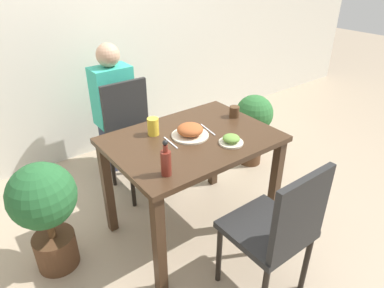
{
  "coord_description": "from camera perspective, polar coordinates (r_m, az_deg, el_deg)",
  "views": [
    {
      "loc": [
        -1.18,
        -1.57,
        1.81
      ],
      "look_at": [
        0.0,
        0.0,
        0.71
      ],
      "focal_mm": 32.0,
      "sensor_mm": 36.0,
      "label": 1
    }
  ],
  "objects": [
    {
      "name": "chair_near",
      "position": [
        1.94,
        14.2,
        -13.4
      ],
      "size": [
        0.42,
        0.42,
        0.92
      ],
      "rotation": [
        0.0,
        0.0,
        3.14
      ],
      "color": "black",
      "rests_on": "ground_plane"
    },
    {
      "name": "ground_plane",
      "position": [
        2.67,
        0.0,
        -13.46
      ],
      "size": [
        16.0,
        16.0,
        0.0
      ],
      "primitive_type": "plane",
      "color": "tan"
    },
    {
      "name": "juice_glass",
      "position": [
        2.25,
        -6.5,
        2.92
      ],
      "size": [
        0.08,
        0.08,
        0.12
      ],
      "color": "gold",
      "rests_on": "dining_table"
    },
    {
      "name": "fork_utensil",
      "position": [
        2.16,
        -3.59,
        0.23
      ],
      "size": [
        0.02,
        0.17,
        0.0
      ],
      "rotation": [
        0.0,
        0.0,
        1.49
      ],
      "color": "silver",
      "rests_on": "dining_table"
    },
    {
      "name": "person_figure",
      "position": [
        3.18,
        -12.82,
        5.67
      ],
      "size": [
        0.34,
        0.22,
        1.17
      ],
      "color": "#2D3347",
      "rests_on": "ground_plane"
    },
    {
      "name": "chair_far",
      "position": [
        2.87,
        -9.69,
        2.13
      ],
      "size": [
        0.42,
        0.42,
        0.92
      ],
      "color": "black",
      "rests_on": "ground_plane"
    },
    {
      "name": "food_plate",
      "position": [
        2.22,
        -0.36,
        2.18
      ],
      "size": [
        0.24,
        0.24,
        0.09
      ],
      "color": "beige",
      "rests_on": "dining_table"
    },
    {
      "name": "wall_back",
      "position": [
        3.37,
        -17.04,
        19.33
      ],
      "size": [
        8.0,
        0.05,
        2.6
      ],
      "color": "beige",
      "rests_on": "ground_plane"
    },
    {
      "name": "potted_plant_right",
      "position": [
        3.24,
        10.21,
        3.74
      ],
      "size": [
        0.35,
        0.35,
        0.7
      ],
      "color": "#51331E",
      "rests_on": "ground_plane"
    },
    {
      "name": "side_plate",
      "position": [
        2.16,
        6.54,
        0.7
      ],
      "size": [
        0.16,
        0.16,
        0.06
      ],
      "color": "beige",
      "rests_on": "dining_table"
    },
    {
      "name": "potted_plant_left",
      "position": [
        2.27,
        -23.28,
        -9.71
      ],
      "size": [
        0.4,
        0.4,
        0.76
      ],
      "color": "#51331E",
      "rests_on": "ground_plane"
    },
    {
      "name": "dining_table",
      "position": [
        2.28,
        0.0,
        -1.46
      ],
      "size": [
        1.07,
        0.78,
        0.76
      ],
      "color": "#3D2819",
      "rests_on": "ground_plane"
    },
    {
      "name": "spoon_utensil",
      "position": [
        2.32,
        2.66,
        2.42
      ],
      "size": [
        0.04,
        0.19,
        0.0
      ],
      "rotation": [
        0.0,
        0.0,
        1.42
      ],
      "color": "silver",
      "rests_on": "dining_table"
    },
    {
      "name": "drink_cup",
      "position": [
        2.52,
        7.06,
        5.37
      ],
      "size": [
        0.07,
        0.07,
        0.08
      ],
      "color": "#4C331E",
      "rests_on": "dining_table"
    },
    {
      "name": "sauce_bottle",
      "position": [
        1.82,
        -4.37,
        -2.96
      ],
      "size": [
        0.06,
        0.06,
        0.21
      ],
      "color": "maroon",
      "rests_on": "dining_table"
    }
  ]
}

